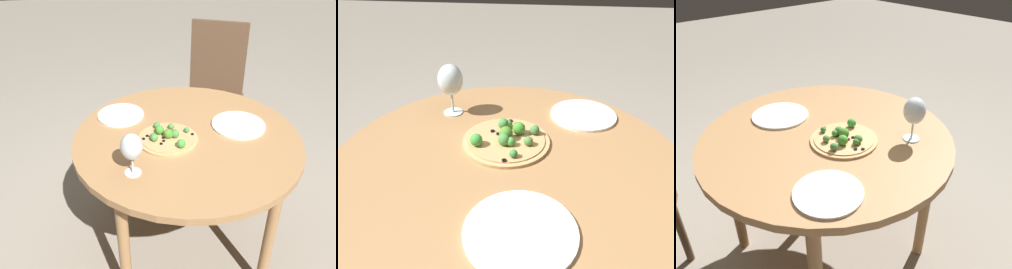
# 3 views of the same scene
# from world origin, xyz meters

# --- Properties ---
(dining_table) EXTENTS (1.04, 1.04, 0.70)m
(dining_table) POSITION_xyz_m (0.00, 0.00, 0.63)
(dining_table) COLOR #A87A4C
(dining_table) RESTS_ON ground_plane
(pizza) EXTENTS (0.27, 0.27, 0.06)m
(pizza) POSITION_xyz_m (-0.02, 0.09, 0.72)
(pizza) COLOR tan
(pizza) RESTS_ON dining_table
(wine_glass) EXTENTS (0.09, 0.09, 0.18)m
(wine_glass) POSITION_xyz_m (-0.23, 0.26, 0.83)
(wine_glass) COLOR silver
(wine_glass) RESTS_ON dining_table
(plate_near) EXTENTS (0.26, 0.26, 0.01)m
(plate_near) POSITION_xyz_m (0.06, -0.26, 0.71)
(plate_near) COLOR white
(plate_near) RESTS_ON dining_table
(plate_far) EXTENTS (0.23, 0.23, 0.01)m
(plate_far) POSITION_xyz_m (0.23, 0.29, 0.71)
(plate_far) COLOR white
(plate_far) RESTS_ON dining_table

